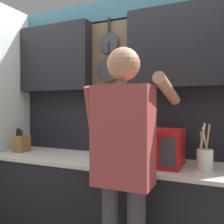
% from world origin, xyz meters
% --- Properties ---
extents(base_cabinet_counter, '(2.31, 0.64, 0.89)m').
position_xyz_m(base_cabinet_counter, '(0.00, -0.00, 0.44)').
color(base_cabinet_counter, black).
rests_on(base_cabinet_counter, ground_plane).
extents(back_wall_unit, '(2.88, 0.20, 2.47)m').
position_xyz_m(back_wall_unit, '(0.01, 0.29, 1.54)').
color(back_wall_unit, black).
rests_on(back_wall_unit, ground_plane).
extents(microwave, '(0.53, 0.36, 0.30)m').
position_xyz_m(microwave, '(0.43, -0.03, 1.04)').
color(microwave, red).
rests_on(microwave, base_cabinet_counter).
extents(knife_block, '(0.11, 0.15, 0.26)m').
position_xyz_m(knife_block, '(-0.96, -0.02, 0.98)').
color(knife_block, brown).
rests_on(knife_block, base_cabinet_counter).
extents(utensil_crock, '(0.12, 0.12, 0.36)m').
position_xyz_m(utensil_crock, '(0.86, -0.02, 0.98)').
color(utensil_crock, white).
rests_on(utensil_crock, base_cabinet_counter).
extents(person, '(0.54, 0.68, 1.76)m').
position_xyz_m(person, '(0.40, -0.53, 1.05)').
color(person, '#383842').
rests_on(person, ground_plane).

